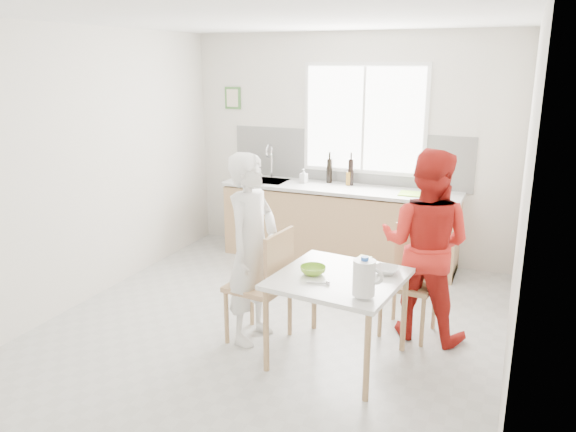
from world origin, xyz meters
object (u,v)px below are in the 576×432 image
object	(u,v)px
bowl_white	(386,270)
wine_bottle_b	(329,171)
person_white	(252,249)
dining_table	(338,285)
person_red	(425,245)
milk_jug	(365,277)
chair_left	(266,281)
wine_bottle_a	(351,172)
chair_far	(412,275)
bowl_green	(313,270)

from	to	relation	value
bowl_white	wine_bottle_b	world-z (taller)	wine_bottle_b
person_white	bowl_white	distance (m)	1.14
dining_table	bowl_white	distance (m)	0.40
person_red	milk_jug	xyz separation A→B (m)	(-0.25, -1.04, 0.05)
chair_left	bowl_white	size ratio (longest dim) A/B	5.00
wine_bottle_b	wine_bottle_a	bearing A→B (deg)	-7.54
chair_far	person_white	size ratio (longest dim) A/B	0.58
wine_bottle_b	dining_table	bearing A→B (deg)	-69.57
wine_bottle_a	dining_table	bearing A→B (deg)	-75.33
milk_jug	person_white	bearing A→B (deg)	166.10
chair_left	person_white	bearing A→B (deg)	-90.00
chair_far	person_white	distance (m)	1.45
dining_table	chair_far	size ratio (longest dim) A/B	1.10
person_red	milk_jug	distance (m)	1.08
person_white	wine_bottle_b	size ratio (longest dim) A/B	5.50
dining_table	bowl_white	xyz separation A→B (m)	(0.33, 0.21, 0.10)
dining_table	chair_left	world-z (taller)	chair_left
chair_far	dining_table	bearing A→B (deg)	-113.06
person_white	bowl_white	xyz separation A→B (m)	(1.13, 0.12, -0.07)
chair_left	milk_jug	distance (m)	1.09
chair_left	bowl_white	world-z (taller)	chair_left
bowl_white	milk_jug	xyz separation A→B (m)	(-0.04, -0.53, 0.13)
person_red	bowl_white	xyz separation A→B (m)	(-0.22, -0.52, -0.08)
chair_left	milk_jug	xyz separation A→B (m)	(0.96, -0.39, 0.33)
milk_jug	wine_bottle_b	xyz separation A→B (m)	(-1.21, 2.78, 0.19)
person_red	chair_far	bearing A→B (deg)	-17.85
person_white	person_red	size ratio (longest dim) A/B	0.99
chair_far	person_red	distance (m)	0.33
dining_table	bowl_green	bearing A→B (deg)	-172.44
wine_bottle_b	person_white	bearing A→B (deg)	-87.15
dining_table	chair_left	size ratio (longest dim) A/B	1.04
person_white	milk_jug	world-z (taller)	person_white
chair_left	bowl_white	distance (m)	1.02
dining_table	wine_bottle_a	xyz separation A→B (m)	(-0.64, 2.43, 0.42)
wine_bottle_b	chair_far	bearing A→B (deg)	-51.16
bowl_white	milk_jug	size ratio (longest dim) A/B	0.71
chair_left	wine_bottle_b	world-z (taller)	wine_bottle_b
milk_jug	wine_bottle_b	distance (m)	3.04
chair_far	bowl_green	world-z (taller)	chair_far
person_red	wine_bottle_b	distance (m)	2.28
milk_jug	wine_bottle_a	bearing A→B (deg)	115.14
chair_left	bowl_white	bearing A→B (deg)	104.40
wine_bottle_b	bowl_white	bearing A→B (deg)	-61.05
wine_bottle_a	wine_bottle_b	world-z (taller)	wine_bottle_a
chair_far	wine_bottle_a	xyz separation A→B (m)	(-1.08, 1.65, 0.55)
bowl_white	milk_jug	bearing A→B (deg)	-93.84
chair_left	person_white	xyz separation A→B (m)	(-0.13, 0.01, 0.27)
chair_left	bowl_white	xyz separation A→B (m)	(1.00, 0.14, 0.20)
bowl_green	wine_bottle_a	distance (m)	2.51
dining_table	person_white	bearing A→B (deg)	173.53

